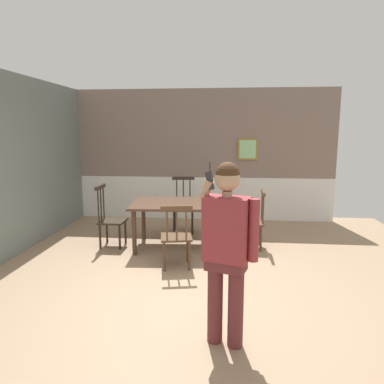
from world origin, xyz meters
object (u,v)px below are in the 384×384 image
at_px(dining_table, 180,207).
at_px(chair_at_table_head, 176,236).
at_px(person_figure, 227,243).
at_px(chair_near_window, 110,219).
at_px(chair_opposite_corner, 183,206).
at_px(chair_by_doorway, 251,220).

xyz_separation_m(dining_table, chair_at_table_head, (0.06, -0.92, -0.22)).
bearing_deg(person_figure, chair_near_window, -36.03).
height_order(dining_table, chair_near_window, chair_near_window).
relative_size(dining_table, chair_opposite_corner, 1.57).
bearing_deg(chair_opposite_corner, chair_by_doorway, 139.35).
height_order(chair_at_table_head, person_figure, person_figure).
bearing_deg(chair_near_window, chair_by_doorway, 93.85).
xyz_separation_m(chair_near_window, chair_at_table_head, (1.25, -0.85, -0.02)).
distance_m(chair_by_doorway, chair_at_table_head, 1.50).
bearing_deg(person_figure, dining_table, -56.69).
distance_m(chair_by_doorway, chair_opposite_corner, 1.51).
height_order(chair_near_window, chair_opposite_corner, chair_opposite_corner).
bearing_deg(chair_by_doorway, chair_at_table_head, 132.66).
bearing_deg(chair_at_table_head, person_figure, -78.82).
height_order(chair_by_doorway, chair_at_table_head, chair_by_doorway).
relative_size(chair_at_table_head, chair_opposite_corner, 0.89).
bearing_deg(person_figure, chair_by_doorway, -80.99).
relative_size(chair_near_window, chair_opposite_corner, 0.99).
bearing_deg(chair_opposite_corner, chair_near_window, 35.34).
height_order(dining_table, chair_opposite_corner, chair_opposite_corner).
distance_m(dining_table, chair_by_doorway, 1.20).
bearing_deg(dining_table, chair_near_window, -176.46).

